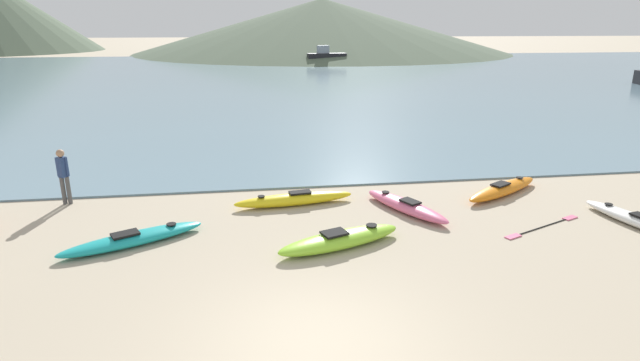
% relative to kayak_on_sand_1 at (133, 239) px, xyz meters
% --- Properties ---
extents(ground_plane, '(400.00, 400.00, 0.00)m').
position_rel_kayak_on_sand_1_xyz_m(ground_plane, '(3.78, -4.48, -0.14)').
color(ground_plane, tan).
extents(bay_water, '(160.00, 70.00, 0.06)m').
position_rel_kayak_on_sand_1_xyz_m(bay_water, '(3.78, 38.60, -0.11)').
color(bay_water, slate).
rests_on(bay_water, ground_plane).
extents(far_hill_midleft, '(66.73, 66.73, 9.39)m').
position_rel_kayak_on_sand_1_xyz_m(far_hill_midleft, '(17.00, 82.14, 4.55)').
color(far_hill_midleft, '#4C5B47').
rests_on(far_hill_midleft, ground_plane).
extents(kayak_on_sand_1, '(3.32, 2.13, 0.33)m').
position_rel_kayak_on_sand_1_xyz_m(kayak_on_sand_1, '(0.00, 0.00, 0.00)').
color(kayak_on_sand_1, teal).
rests_on(kayak_on_sand_1, ground_plane).
extents(kayak_on_sand_2, '(3.26, 2.32, 0.39)m').
position_rel_kayak_on_sand_1_xyz_m(kayak_on_sand_2, '(10.45, 2.13, 0.03)').
color(kayak_on_sand_2, orange).
rests_on(kayak_on_sand_2, ground_plane).
extents(kayak_on_sand_3, '(3.52, 1.02, 0.39)m').
position_rel_kayak_on_sand_1_xyz_m(kayak_on_sand_3, '(4.04, 2.14, 0.03)').
color(kayak_on_sand_3, yellow).
rests_on(kayak_on_sand_3, ground_plane).
extents(kayak_on_sand_4, '(1.22, 3.15, 0.33)m').
position_rel_kayak_on_sand_1_xyz_m(kayak_on_sand_4, '(12.66, -0.70, -0.00)').
color(kayak_on_sand_4, white).
rests_on(kayak_on_sand_4, ground_plane).
extents(kayak_on_sand_5, '(1.93, 3.06, 0.37)m').
position_rel_kayak_on_sand_1_xyz_m(kayak_on_sand_5, '(7.06, 1.16, 0.02)').
color(kayak_on_sand_5, '#E5668C').
rests_on(kayak_on_sand_5, ground_plane).
extents(kayak_on_sand_6, '(3.25, 1.81, 0.41)m').
position_rel_kayak_on_sand_1_xyz_m(kayak_on_sand_6, '(4.82, -0.85, 0.04)').
color(kayak_on_sand_6, '#8CCC2D').
rests_on(kayak_on_sand_6, ground_plane).
extents(person_near_waterline, '(0.33, 0.29, 1.63)m').
position_rel_kayak_on_sand_1_xyz_m(person_near_waterline, '(-2.47, 3.18, 0.79)').
color(person_near_waterline, '#4C4C4C').
rests_on(person_near_waterline, ground_plane).
extents(moored_boat_1, '(5.06, 1.69, 2.35)m').
position_rel_kayak_on_sand_1_xyz_m(moored_boat_1, '(13.14, 53.05, 0.74)').
color(moored_boat_1, black).
rests_on(moored_boat_1, bay_water).
extents(loose_paddle, '(2.62, 1.27, 0.03)m').
position_rel_kayak_on_sand_1_xyz_m(loose_paddle, '(10.20, -0.47, -0.13)').
color(loose_paddle, black).
rests_on(loose_paddle, ground_plane).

